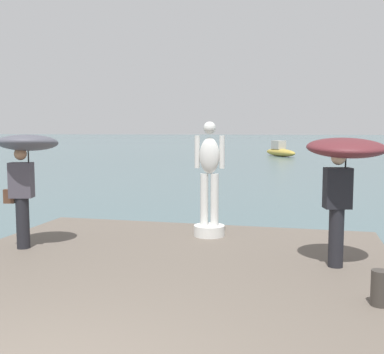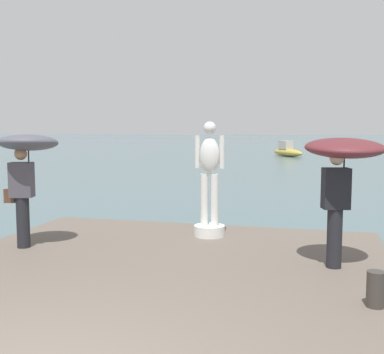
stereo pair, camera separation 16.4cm
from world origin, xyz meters
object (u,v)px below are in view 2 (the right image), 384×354
(onlooker_left, at_px, (26,158))
(onlooker_right, at_px, (342,161))
(statue_white_figure, at_px, (210,189))
(mooring_bollard, at_px, (376,289))
(boat_near, at_px, (287,151))

(onlooker_left, distance_m, onlooker_right, 5.17)
(statue_white_figure, distance_m, mooring_bollard, 4.13)
(onlooker_left, xyz_separation_m, mooring_bollard, (5.49, -1.46, -1.35))
(boat_near, bearing_deg, mooring_bollard, -85.30)
(onlooker_left, height_order, mooring_bollard, onlooker_left)
(boat_near, bearing_deg, onlooker_right, -85.60)
(onlooker_left, relative_size, mooring_bollard, 4.75)
(mooring_bollard, bearing_deg, onlooker_right, 101.66)
(statue_white_figure, height_order, mooring_bollard, statue_white_figure)
(boat_near, bearing_deg, statue_white_figure, -89.14)
(onlooker_right, relative_size, mooring_bollard, 4.69)
(onlooker_left, distance_m, mooring_bollard, 5.84)
(boat_near, bearing_deg, onlooker_left, -93.56)
(onlooker_left, relative_size, boat_near, 0.42)
(mooring_bollard, distance_m, boat_near, 38.80)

